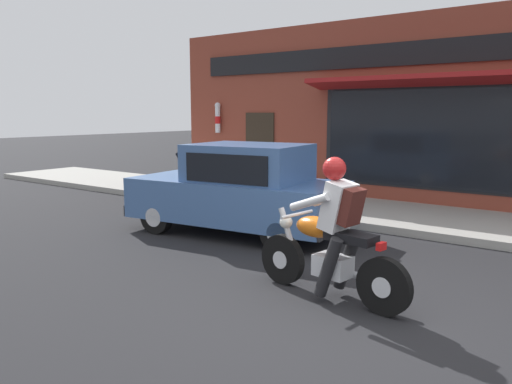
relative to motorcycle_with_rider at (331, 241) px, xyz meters
name	(u,v)px	position (x,y,z in m)	size (l,w,h in m)	color
ground_plane	(347,320)	(-0.44, -0.42, -0.68)	(80.00, 80.00, 0.00)	black
sidewalk_curb	(323,207)	(4.62, 2.58, -0.61)	(2.60, 22.00, 0.14)	#9E9B93
storefront_building	(375,112)	(6.14, 2.11, 1.43)	(1.25, 11.04, 4.20)	brown
motorcycle_with_rider	(331,241)	(0.00, 0.00, 0.00)	(0.64, 2.01, 1.62)	black
car_hatchback	(240,190)	(1.86, 2.74, 0.09)	(2.05, 3.94, 1.57)	black
traffic_cone	(302,182)	(5.53, 3.65, -0.25)	(0.36, 0.36, 0.60)	black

